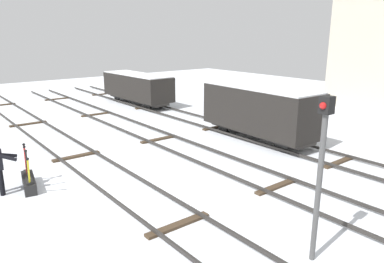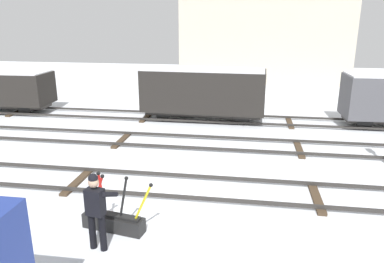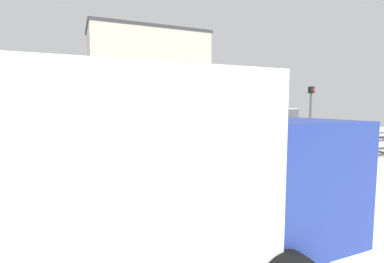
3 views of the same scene
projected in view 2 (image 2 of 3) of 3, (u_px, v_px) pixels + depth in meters
The scene contains 8 objects.
ground_plane at pixel (192, 190), 10.85m from camera, with size 60.00×60.00×0.00m, color silver.
track_main_line at pixel (192, 187), 10.82m from camera, with size 44.00×1.94×0.18m.
track_siding_near at pixel (207, 143), 14.63m from camera, with size 44.00×1.94×0.18m.
track_siding_far at pixel (216, 118), 18.17m from camera, with size 44.00×1.94×0.18m.
switch_lever_frame at pixel (114, 220), 8.75m from camera, with size 1.82×0.63×1.45m.
rail_worker at pixel (96, 207), 7.83m from camera, with size 0.62×0.74×1.77m.
apartment_building at pixel (265, 10), 29.09m from camera, with size 12.88×6.48×10.89m.
freight_car_far_end at pixel (203, 91), 17.87m from camera, with size 5.91×2.24×2.53m.
Camera 2 is at (1.53, -9.75, 4.82)m, focal length 34.73 mm.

